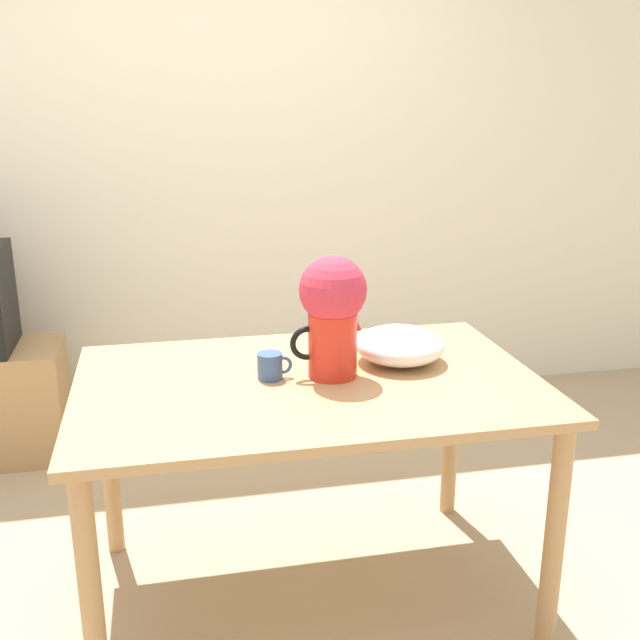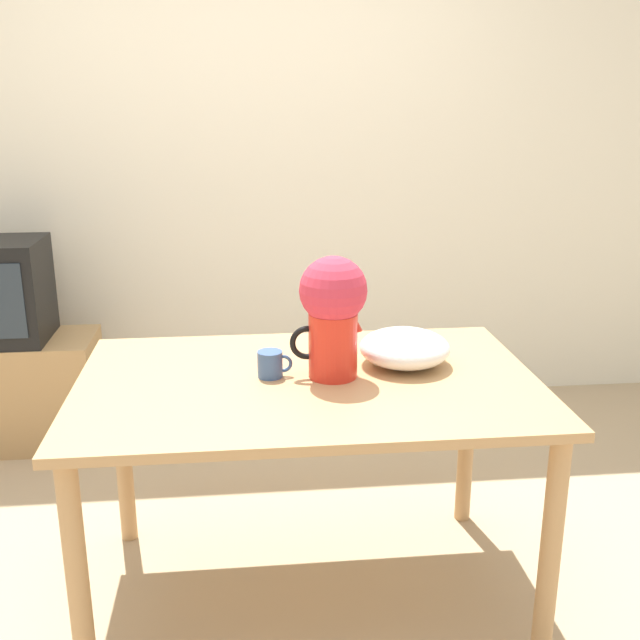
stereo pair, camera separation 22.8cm
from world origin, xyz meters
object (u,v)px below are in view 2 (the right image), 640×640
flower_vase (333,308)px  coffee_mug (271,364)px  white_bowl (405,348)px  tv_set (0,291)px

flower_vase → coffee_mug: flower_vase is taller
white_bowl → flower_vase: bearing=-162.5°
white_bowl → tv_set: size_ratio=0.63×
flower_vase → white_bowl: bearing=17.5°
tv_set → flower_vase: bearing=-42.9°
flower_vase → tv_set: flower_vase is taller
flower_vase → white_bowl: 0.30m
white_bowl → tv_set: 2.03m
flower_vase → coffee_mug: size_ratio=3.50×
flower_vase → tv_set: 1.90m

